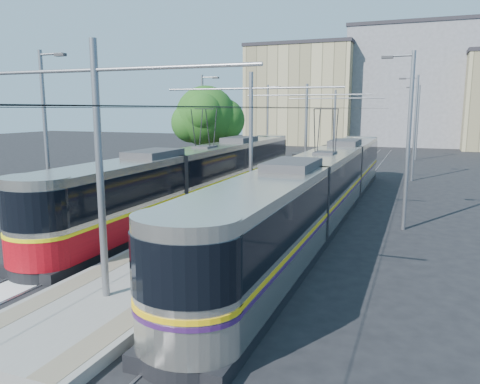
% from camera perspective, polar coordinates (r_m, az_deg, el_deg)
% --- Properties ---
extents(ground, '(160.00, 160.00, 0.00)m').
position_cam_1_polar(ground, '(17.30, -7.86, -8.54)').
color(ground, black).
rests_on(ground, ground).
extents(platform, '(4.00, 50.00, 0.30)m').
position_cam_1_polar(platform, '(32.75, 6.68, 0.63)').
color(platform, gray).
rests_on(platform, ground).
extents(tactile_strip_left, '(0.70, 50.00, 0.01)m').
position_cam_1_polar(tactile_strip_left, '(33.11, 4.26, 1.05)').
color(tactile_strip_left, gray).
rests_on(tactile_strip_left, platform).
extents(tactile_strip_right, '(0.70, 50.00, 0.01)m').
position_cam_1_polar(tactile_strip_right, '(32.40, 9.17, 0.75)').
color(tactile_strip_right, gray).
rests_on(tactile_strip_right, platform).
extents(rails, '(8.71, 70.00, 0.03)m').
position_cam_1_polar(rails, '(32.77, 6.67, 0.40)').
color(rails, gray).
rests_on(rails, ground).
extents(track_arrow, '(1.20, 5.00, 0.01)m').
position_cam_1_polar(track_arrow, '(17.13, -23.67, -9.50)').
color(track_arrow, silver).
rests_on(track_arrow, ground).
extents(tram_left, '(2.43, 27.63, 5.50)m').
position_cam_1_polar(tram_left, '(27.30, -4.29, 2.09)').
color(tram_left, black).
rests_on(tram_left, ground).
extents(tram_right, '(2.43, 31.65, 5.50)m').
position_cam_1_polar(tram_right, '(23.89, 10.21, 1.16)').
color(tram_right, black).
rests_on(tram_right, ground).
extents(catenary, '(9.20, 70.00, 7.00)m').
position_cam_1_polar(catenary, '(29.57, 5.45, 8.17)').
color(catenary, slate).
rests_on(catenary, platform).
extents(street_lamps, '(15.18, 38.22, 8.00)m').
position_cam_1_polar(street_lamps, '(36.22, 8.42, 7.91)').
color(street_lamps, slate).
rests_on(street_lamps, ground).
extents(shelter, '(1.01, 1.32, 2.58)m').
position_cam_1_polar(shelter, '(28.50, 7.02, 2.27)').
color(shelter, black).
rests_on(shelter, platform).
extents(tree, '(4.96, 4.58, 7.20)m').
position_cam_1_polar(tree, '(35.47, -3.61, 9.07)').
color(tree, '#382314').
rests_on(tree, ground).
extents(building_left, '(16.32, 12.24, 15.27)m').
position_cam_1_polar(building_left, '(76.48, 7.70, 11.63)').
color(building_left, tan).
rests_on(building_left, ground).
extents(building_centre, '(18.36, 14.28, 17.69)m').
position_cam_1_polar(building_centre, '(78.38, 20.14, 11.96)').
color(building_centre, gray).
rests_on(building_centre, ground).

